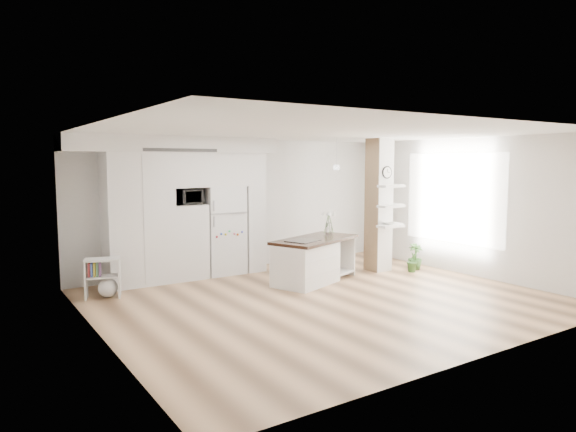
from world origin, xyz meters
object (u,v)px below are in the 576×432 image
kitchen_island (309,260)px  floor_plant_a (413,260)px  refrigerator (222,230)px  bookshelf (104,280)px

kitchen_island → floor_plant_a: (2.33, -0.37, -0.19)m
refrigerator → bookshelf: (-2.45, -0.62, -0.59)m
refrigerator → kitchen_island: (0.96, -1.64, -0.45)m
refrigerator → bookshelf: 2.60m
kitchen_island → bookshelf: kitchen_island is taller
kitchen_island → bookshelf: size_ratio=3.06×
floor_plant_a → kitchen_island: bearing=170.9°
bookshelf → floor_plant_a: (5.74, -1.39, -0.05)m
refrigerator → kitchen_island: 1.95m
bookshelf → floor_plant_a: 5.91m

